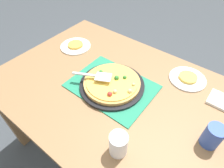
% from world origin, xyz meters
% --- Properties ---
extents(ground_plane, '(8.00, 8.00, 0.00)m').
position_xyz_m(ground_plane, '(0.00, 0.00, 0.00)').
color(ground_plane, '#3D4247').
extents(dining_table, '(1.40, 1.00, 0.75)m').
position_xyz_m(dining_table, '(0.00, 0.00, 0.64)').
color(dining_table, olive).
rests_on(dining_table, ground_plane).
extents(placemat, '(0.48, 0.36, 0.01)m').
position_xyz_m(placemat, '(0.00, 0.00, 0.75)').
color(placemat, '#237F5B').
rests_on(placemat, dining_table).
extents(pizza_pan, '(0.38, 0.38, 0.01)m').
position_xyz_m(pizza_pan, '(0.00, 0.00, 0.76)').
color(pizza_pan, black).
rests_on(pizza_pan, placemat).
extents(pizza, '(0.33, 0.33, 0.05)m').
position_xyz_m(pizza, '(0.00, -0.00, 0.78)').
color(pizza, tan).
rests_on(pizza, pizza_pan).
extents(plate_near_left, '(0.22, 0.22, 0.01)m').
position_xyz_m(plate_near_left, '(-0.46, 0.16, 0.76)').
color(plate_near_left, white).
rests_on(plate_near_left, dining_table).
extents(plate_far_right, '(0.22, 0.22, 0.01)m').
position_xyz_m(plate_far_right, '(0.33, 0.33, 0.76)').
color(plate_far_right, white).
rests_on(plate_far_right, dining_table).
extents(served_slice_left, '(0.11, 0.11, 0.02)m').
position_xyz_m(served_slice_left, '(-0.46, 0.16, 0.77)').
color(served_slice_left, gold).
rests_on(served_slice_left, plate_near_left).
extents(served_slice_right, '(0.11, 0.11, 0.02)m').
position_xyz_m(served_slice_right, '(0.33, 0.33, 0.77)').
color(served_slice_right, '#EAB747').
rests_on(served_slice_right, plate_far_right).
extents(cup_near, '(0.08, 0.08, 0.12)m').
position_xyz_m(cup_near, '(0.26, -0.30, 0.81)').
color(cup_near, white).
rests_on(cup_near, dining_table).
extents(cup_far, '(0.08, 0.08, 0.12)m').
position_xyz_m(cup_far, '(0.57, -0.01, 0.81)').
color(cup_far, '#3351AD').
rests_on(cup_far, dining_table).
extents(pizza_server, '(0.22, 0.14, 0.01)m').
position_xyz_m(pizza_server, '(-0.09, -0.04, 0.82)').
color(pizza_server, silver).
rests_on(pizza_server, pizza).
extents(napkin_stack, '(0.12, 0.12, 0.02)m').
position_xyz_m(napkin_stack, '(0.54, 0.27, 0.76)').
color(napkin_stack, white).
rests_on(napkin_stack, dining_table).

